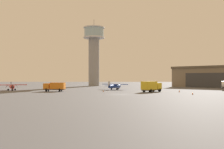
{
  "coord_description": "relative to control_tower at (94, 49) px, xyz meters",
  "views": [
    {
      "loc": [
        1.15,
        -62.2,
        4.1
      ],
      "look_at": [
        -3.14,
        27.1,
        5.33
      ],
      "focal_mm": 40.15,
      "sensor_mm": 36.0,
      "label": 1
    }
  ],
  "objects": [
    {
      "name": "ground_plane",
      "position": [
        14.35,
        -66.04,
        -19.0
      ],
      "size": [
        400.0,
        400.0,
        0.0
      ],
      "primitive_type": "plane",
      "color": "#545456"
    },
    {
      "name": "control_tower",
      "position": [
        0.0,
        0.0,
        0.0
      ],
      "size": [
        10.87,
        10.87,
        34.33
      ],
      "color": "gray",
      "rests_on": "ground_plane"
    },
    {
      "name": "hangar",
      "position": [
        55.25,
        -12.72,
        -14.32
      ],
      "size": [
        36.02,
        33.89,
        9.32
      ],
      "rotation": [
        0.0,
        0.0,
        -2.23
      ],
      "color": "#7A6B56",
      "rests_on": "ground_plane"
    },
    {
      "name": "airplane_blue",
      "position": [
        12.14,
        -41.33,
        -17.64
      ],
      "size": [
        9.13,
        7.36,
        2.91
      ],
      "rotation": [
        0.0,
        0.0,
        1.03
      ],
      "color": "#2847A8",
      "rests_on": "ground_plane"
    },
    {
      "name": "airplane_red",
      "position": [
        -21.39,
        -47.68,
        -17.69
      ],
      "size": [
        8.94,
        7.17,
        2.8
      ],
      "rotation": [
        0.0,
        0.0,
        5.21
      ],
      "color": "red",
      "rests_on": "ground_plane"
    },
    {
      "name": "truck_box_yellow",
      "position": [
        23.41,
        -54.79,
        -17.27
      ],
      "size": [
        6.52,
        6.71,
        3.1
      ],
      "rotation": [
        0.0,
        0.0,
        0.82
      ],
      "color": "#38383D",
      "rests_on": "ground_plane"
    },
    {
      "name": "truck_box_orange",
      "position": [
        -5.49,
        -53.26,
        -17.44
      ],
      "size": [
        6.42,
        3.2,
        2.72
      ],
      "rotation": [
        0.0,
        0.0,
        3.09
      ],
      "color": "#38383D",
      "rests_on": "ground_plane"
    },
    {
      "name": "traffic_cone_near_left",
      "position": [
        9.35,
        -53.99,
        -18.72
      ],
      "size": [
        0.36,
        0.36,
        0.56
      ],
      "color": "black",
      "rests_on": "ground_plane"
    },
    {
      "name": "traffic_cone_near_right",
      "position": [
        31.46,
        -55.07,
        -18.67
      ],
      "size": [
        0.36,
        0.36,
        0.65
      ],
      "color": "black",
      "rests_on": "ground_plane"
    },
    {
      "name": "traffic_cone_mid_apron",
      "position": [
        32.5,
        -65.31,
        -18.69
      ],
      "size": [
        0.36,
        0.36,
        0.62
      ],
      "color": "black",
      "rests_on": "ground_plane"
    }
  ]
}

